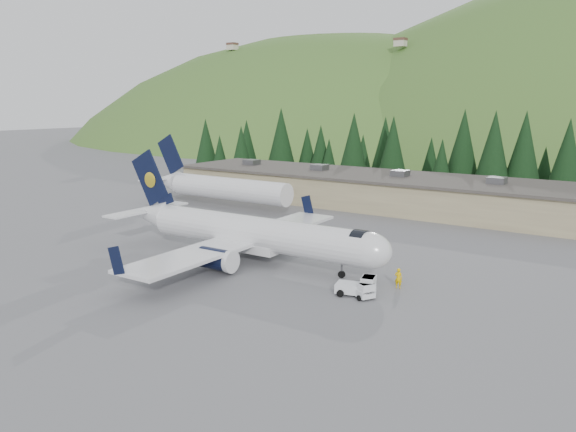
{
  "coord_description": "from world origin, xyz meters",
  "views": [
    {
      "loc": [
        35.16,
        -45.94,
        16.73
      ],
      "look_at": [
        0.0,
        6.0,
        4.0
      ],
      "focal_mm": 35.0,
      "sensor_mm": 36.0,
      "label": 1
    }
  ],
  "objects_px": {
    "second_airliner": "(216,187)",
    "baggage_tug_a": "(359,287)",
    "airliner": "(249,233)",
    "baggage_tug_b": "(362,290)",
    "ramp_worker": "(398,278)",
    "terminal_building": "(371,189)"
  },
  "relations": [
    {
      "from": "baggage_tug_a",
      "to": "terminal_building",
      "type": "distance_m",
      "value": 45.58
    },
    {
      "from": "second_airliner",
      "to": "baggage_tug_b",
      "type": "relative_size",
      "value": 9.08
    },
    {
      "from": "baggage_tug_a",
      "to": "ramp_worker",
      "type": "distance_m",
      "value": 4.34
    },
    {
      "from": "terminal_building",
      "to": "baggage_tug_a",
      "type": "bearing_deg",
      "value": -65.41
    },
    {
      "from": "second_airliner",
      "to": "baggage_tug_a",
      "type": "distance_m",
      "value": 46.51
    },
    {
      "from": "baggage_tug_a",
      "to": "terminal_building",
      "type": "xyz_separation_m",
      "value": [
        -18.95,
        41.42,
        1.81
      ]
    },
    {
      "from": "baggage_tug_b",
      "to": "terminal_building",
      "type": "bearing_deg",
      "value": 145.41
    },
    {
      "from": "second_airliner",
      "to": "baggage_tug_b",
      "type": "height_order",
      "value": "second_airliner"
    },
    {
      "from": "airliner",
      "to": "baggage_tug_b",
      "type": "distance_m",
      "value": 15.99
    },
    {
      "from": "second_airliner",
      "to": "terminal_building",
      "type": "height_order",
      "value": "second_airliner"
    },
    {
      "from": "second_airliner",
      "to": "ramp_worker",
      "type": "relative_size",
      "value": 14.46
    },
    {
      "from": "ramp_worker",
      "to": "airliner",
      "type": "bearing_deg",
      "value": -6.06
    },
    {
      "from": "airliner",
      "to": "ramp_worker",
      "type": "distance_m",
      "value": 17.12
    },
    {
      "from": "airliner",
      "to": "terminal_building",
      "type": "relative_size",
      "value": 0.48
    },
    {
      "from": "airliner",
      "to": "baggage_tug_a",
      "type": "xyz_separation_m",
      "value": [
        14.94,
        -3.4,
        -2.2
      ]
    },
    {
      "from": "terminal_building",
      "to": "baggage_tug_b",
      "type": "bearing_deg",
      "value": -65.04
    },
    {
      "from": "baggage_tug_b",
      "to": "terminal_building",
      "type": "xyz_separation_m",
      "value": [
        -19.4,
        41.68,
        1.97
      ]
    },
    {
      "from": "second_airliner",
      "to": "ramp_worker",
      "type": "bearing_deg",
      "value": -27.82
    },
    {
      "from": "baggage_tug_a",
      "to": "baggage_tug_b",
      "type": "distance_m",
      "value": 0.54
    },
    {
      "from": "second_airliner",
      "to": "baggage_tug_b",
      "type": "xyz_separation_m",
      "value": [
        39.31,
        -25.68,
        -2.68
      ]
    },
    {
      "from": "second_airliner",
      "to": "baggage_tug_a",
      "type": "xyz_separation_m",
      "value": [
        38.87,
        -25.42,
        -2.51
      ]
    },
    {
      "from": "terminal_building",
      "to": "second_airliner",
      "type": "bearing_deg",
      "value": -141.22
    }
  ]
}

